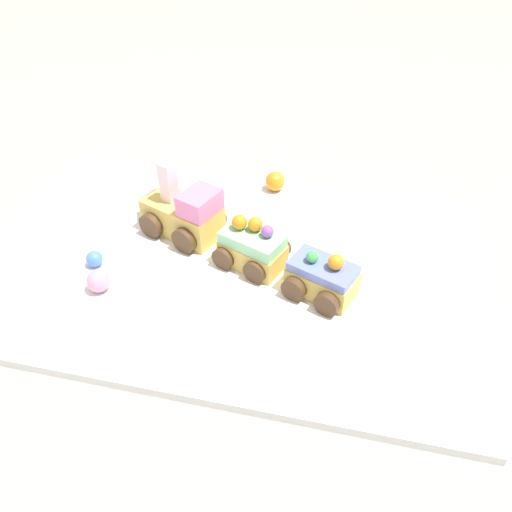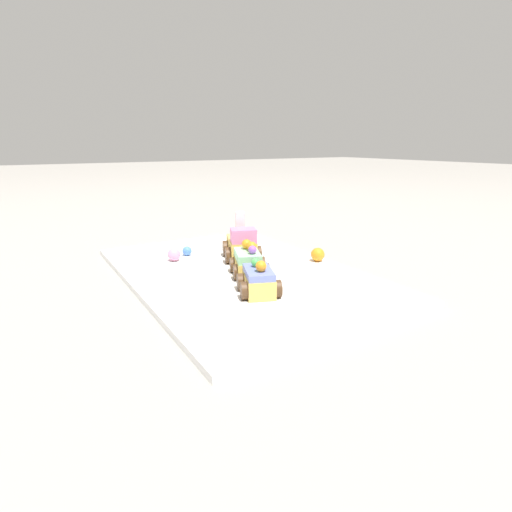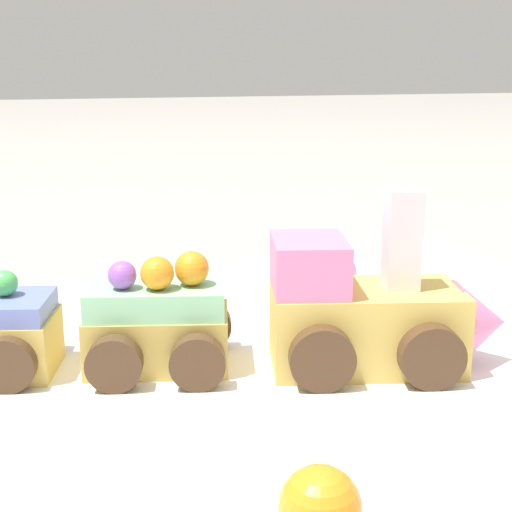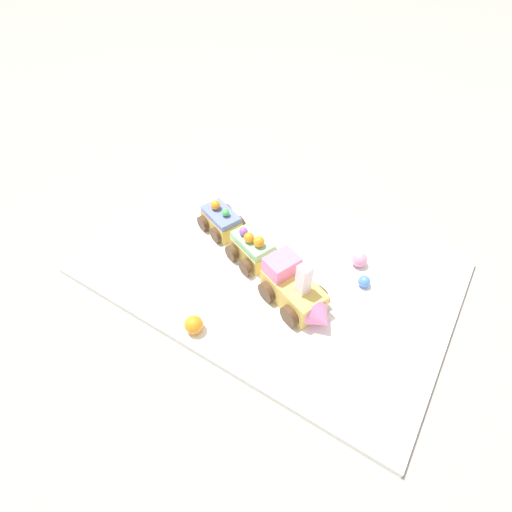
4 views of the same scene
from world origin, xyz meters
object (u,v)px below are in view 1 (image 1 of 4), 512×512
at_px(cake_train_locomotive, 179,212).
at_px(gumball_orange, 275,181).
at_px(gumball_pink, 98,281).
at_px(gumball_blue, 94,259).
at_px(cake_car_mint, 253,247).
at_px(cake_car_blueberry, 322,278).

relative_size(cake_train_locomotive, gumball_orange, 4.81).
height_order(cake_train_locomotive, gumball_pink, cake_train_locomotive).
bearing_deg(cake_train_locomotive, gumball_orange, -108.68).
xyz_separation_m(gumball_orange, gumball_blue, (0.19, 0.22, -0.00)).
height_order(cake_car_mint, gumball_blue, cake_car_mint).
relative_size(cake_train_locomotive, gumball_pink, 5.14).
bearing_deg(cake_car_blueberry, cake_car_mint, -0.06).
relative_size(gumball_pink, gumball_orange, 0.94).
distance_m(cake_train_locomotive, cake_car_mint, 0.12).
relative_size(gumball_pink, gumball_blue, 1.31).
bearing_deg(gumball_blue, gumball_orange, -130.25).
bearing_deg(cake_train_locomotive, gumball_blue, 71.04).
bearing_deg(cake_car_blueberry, gumball_pink, 33.23).
bearing_deg(gumball_pink, gumball_orange, -121.83).
height_order(cake_car_blueberry, gumball_blue, cake_car_blueberry).
xyz_separation_m(gumball_pink, gumball_blue, (0.03, -0.04, -0.00)).
height_order(cake_train_locomotive, cake_car_mint, cake_train_locomotive).
distance_m(gumball_pink, gumball_blue, 0.05).
xyz_separation_m(cake_car_blueberry, gumball_orange, (0.10, -0.21, -0.01)).
height_order(cake_car_mint, cake_car_blueberry, cake_car_mint).
relative_size(cake_train_locomotive, cake_car_mint, 1.55).
height_order(gumball_pink, gumball_blue, gumball_pink).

